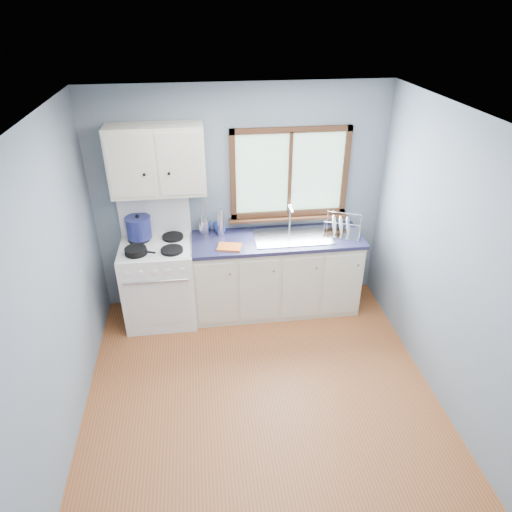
{
  "coord_description": "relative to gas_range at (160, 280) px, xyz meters",
  "views": [
    {
      "loc": [
        -0.44,
        -2.86,
        3.23
      ],
      "look_at": [
        0.05,
        0.9,
        1.05
      ],
      "focal_mm": 32.0,
      "sensor_mm": 36.0,
      "label": 1
    }
  ],
  "objects": [
    {
      "name": "floor",
      "position": [
        0.95,
        -1.47,
        -0.5
      ],
      "size": [
        3.2,
        3.6,
        0.02
      ],
      "primitive_type": "cube",
      "color": "#9E572C",
      "rests_on": "ground"
    },
    {
      "name": "ceiling",
      "position": [
        0.95,
        -1.47,
        2.02
      ],
      "size": [
        3.2,
        3.6,
        0.02
      ],
      "primitive_type": "cube",
      "color": "white",
      "rests_on": "wall_back"
    },
    {
      "name": "wall_back",
      "position": [
        0.95,
        0.34,
        0.76
      ],
      "size": [
        3.2,
        0.02,
        2.5
      ],
      "primitive_type": "cube",
      "color": "slate",
      "rests_on": "ground"
    },
    {
      "name": "wall_left",
      "position": [
        -0.66,
        -1.47,
        0.76
      ],
      "size": [
        0.02,
        3.6,
        2.5
      ],
      "primitive_type": "cube",
      "color": "slate",
      "rests_on": "ground"
    },
    {
      "name": "wall_right",
      "position": [
        2.56,
        -1.47,
        0.76
      ],
      "size": [
        0.02,
        3.6,
        2.5
      ],
      "primitive_type": "cube",
      "color": "slate",
      "rests_on": "ground"
    },
    {
      "name": "gas_range",
      "position": [
        0.0,
        0.0,
        0.0
      ],
      "size": [
        0.76,
        0.69,
        1.36
      ],
      "color": "white",
      "rests_on": "floor"
    },
    {
      "name": "base_cabinets",
      "position": [
        1.31,
        0.02,
        -0.08
      ],
      "size": [
        1.85,
        0.6,
        0.88
      ],
      "color": "beige",
      "rests_on": "floor"
    },
    {
      "name": "countertop",
      "position": [
        1.31,
        0.02,
        0.41
      ],
      "size": [
        1.89,
        0.64,
        0.04
      ],
      "primitive_type": "cube",
      "color": "#1A1A38",
      "rests_on": "base_cabinets"
    },
    {
      "name": "sink",
      "position": [
        1.49,
        0.02,
        0.37
      ],
      "size": [
        0.84,
        0.46,
        0.44
      ],
      "color": "silver",
      "rests_on": "countertop"
    },
    {
      "name": "window",
      "position": [
        1.48,
        0.3,
        0.98
      ],
      "size": [
        1.36,
        0.1,
        1.03
      ],
      "color": "#9EC6A8",
      "rests_on": "wall_back"
    },
    {
      "name": "upper_cabinets",
      "position": [
        0.1,
        0.15,
        1.31
      ],
      "size": [
        0.95,
        0.35,
        0.7
      ],
      "color": "beige",
      "rests_on": "wall_back"
    },
    {
      "name": "skillet",
      "position": [
        -0.18,
        -0.18,
        0.49
      ],
      "size": [
        0.35,
        0.29,
        0.04
      ],
      "rotation": [
        0.0,
        0.0,
        -0.4
      ],
      "color": "black",
      "rests_on": "gas_range"
    },
    {
      "name": "stockpot",
      "position": [
        -0.17,
        0.15,
        0.59
      ],
      "size": [
        0.29,
        0.29,
        0.27
      ],
      "rotation": [
        0.0,
        0.0,
        0.08
      ],
      "color": "navy",
      "rests_on": "gas_range"
    },
    {
      "name": "utensil_crock",
      "position": [
        0.53,
        0.24,
        0.51
      ],
      "size": [
        0.14,
        0.14,
        0.42
      ],
      "rotation": [
        0.0,
        0.0,
        0.09
      ],
      "color": "silver",
      "rests_on": "countertop"
    },
    {
      "name": "thermos",
      "position": [
        0.7,
        0.17,
        0.58
      ],
      "size": [
        0.09,
        0.09,
        0.31
      ],
      "primitive_type": "cylinder",
      "rotation": [
        0.0,
        0.0,
        -0.3
      ],
      "color": "silver",
      "rests_on": "countertop"
    },
    {
      "name": "soap_bottle",
      "position": [
        0.71,
        0.16,
        0.56
      ],
      "size": [
        0.13,
        0.13,
        0.27
      ],
      "primitive_type": "imported",
      "rotation": [
        0.0,
        0.0,
        0.24
      ],
      "color": "#1F39B6",
      "rests_on": "countertop"
    },
    {
      "name": "dish_towel",
      "position": [
        0.78,
        -0.14,
        0.44
      ],
      "size": [
        0.28,
        0.23,
        0.02
      ],
      "primitive_type": "cube",
      "rotation": [
        0.0,
        0.0,
        -0.23
      ],
      "color": "orange",
      "rests_on": "countertop"
    },
    {
      "name": "dish_rack",
      "position": [
        2.04,
        0.03,
        0.48
      ],
      "size": [
        0.48,
        0.43,
        0.21
      ],
      "rotation": [
        0.0,
        0.0,
        -0.4
      ],
      "color": "silver",
      "rests_on": "countertop"
    }
  ]
}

